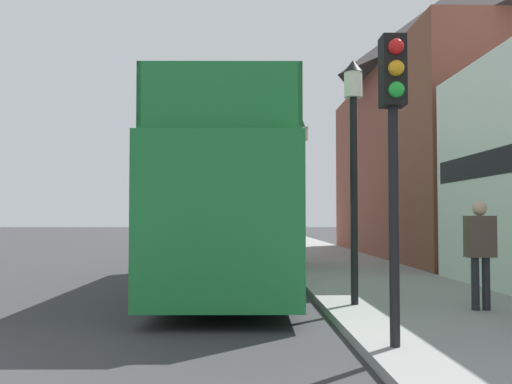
# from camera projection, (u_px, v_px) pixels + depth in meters

# --- Properties ---
(ground_plane) EXTENTS (144.00, 144.00, 0.00)m
(ground_plane) POSITION_uv_depth(u_px,v_px,m) (146.00, 254.00, 27.18)
(ground_plane) COLOR #333335
(sidewalk) EXTENTS (3.78, 108.00, 0.14)m
(sidewalk) POSITION_uv_depth(u_px,v_px,m) (322.00, 256.00, 24.39)
(sidewalk) COLOR gray
(sidewalk) RESTS_ON ground_plane
(brick_terrace_rear) EXTENTS (6.00, 16.33, 10.64)m
(brick_terrace_rear) POSITION_uv_depth(u_px,v_px,m) (441.00, 128.00, 24.54)
(brick_terrace_rear) COLOR brown
(brick_terrace_rear) RESTS_ON ground_plane
(tour_bus) EXTENTS (2.81, 11.54, 4.06)m
(tour_bus) POSITION_uv_depth(u_px,v_px,m) (232.00, 208.00, 14.45)
(tour_bus) COLOR #1E7A38
(tour_bus) RESTS_ON ground_plane
(parked_car_ahead_of_bus) EXTENTS (1.91, 4.12, 1.42)m
(parked_car_ahead_of_bus) POSITION_uv_depth(u_px,v_px,m) (249.00, 242.00, 23.56)
(parked_car_ahead_of_bus) COLOR silver
(parked_car_ahead_of_bus) RESTS_ON ground_plane
(pedestrian_second) EXTENTS (0.47, 0.26, 1.79)m
(pedestrian_second) POSITION_uv_depth(u_px,v_px,m) (480.00, 244.00, 9.85)
(pedestrian_second) COLOR #232328
(pedestrian_second) RESTS_ON sidewalk
(traffic_signal) EXTENTS (0.28, 0.42, 3.70)m
(traffic_signal) POSITION_uv_depth(u_px,v_px,m) (393.00, 118.00, 7.13)
(traffic_signal) COLOR black
(traffic_signal) RESTS_ON sidewalk
(lamp_post_nearest) EXTENTS (0.35, 0.35, 4.32)m
(lamp_post_nearest) POSITION_uv_depth(u_px,v_px,m) (354.00, 134.00, 10.58)
(lamp_post_nearest) COLOR black
(lamp_post_nearest) RESTS_ON sidewalk
(lamp_post_second) EXTENTS (0.35, 0.35, 4.77)m
(lamp_post_second) POSITION_uv_depth(u_px,v_px,m) (303.00, 165.00, 20.07)
(lamp_post_second) COLOR black
(lamp_post_second) RESTS_ON sidewalk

